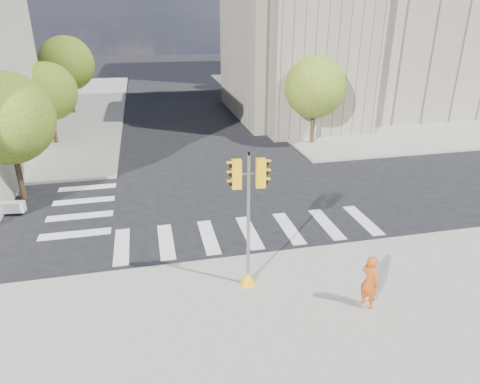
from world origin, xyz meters
name	(u,v)px	position (x,y,z in m)	size (l,w,h in m)	color
ground	(241,213)	(0.00, 0.00, 0.00)	(160.00, 160.00, 0.00)	black
sidewalk_far_right	(364,96)	(20.00, 26.00, 0.07)	(28.00, 40.00, 0.15)	gray
civic_building	(364,30)	(15.59, 19.12, 7.26)	(26.00, 16.00, 19.39)	gray
tree_lw_near	(7,118)	(-10.50, 4.00, 4.20)	(4.40, 4.40, 6.41)	#382616
tree_lw_mid	(48,92)	(-10.50, 14.00, 3.76)	(4.00, 4.00, 5.77)	#382616
tree_lw_far	(67,64)	(-10.50, 24.00, 4.54)	(4.80, 4.80, 6.95)	#382616
tree_re_near	(315,87)	(7.50, 10.00, 4.05)	(4.20, 4.20, 6.16)	#382616
tree_re_mid	(267,63)	(7.50, 22.00, 4.35)	(4.60, 4.60, 6.66)	#382616
tree_re_far	(239,56)	(7.50, 34.00, 3.87)	(4.00, 4.00, 5.88)	#382616
lamp_near	(302,72)	(8.00, 14.00, 4.58)	(0.35, 0.18, 8.11)	black
lamp_far	(256,55)	(8.00, 28.00, 4.58)	(0.35, 0.18, 8.11)	black
traffic_signal	(248,232)	(-1.11, -5.87, 2.20)	(1.07, 0.56, 4.80)	#FFB30D
photographer	(370,282)	(2.35, -7.86, 1.06)	(0.66, 0.44, 1.82)	#D34D13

